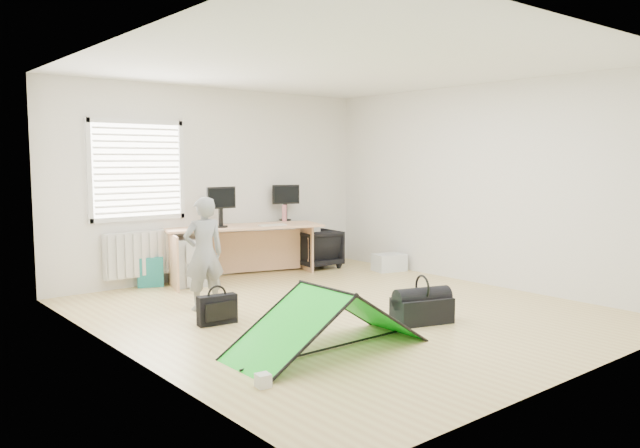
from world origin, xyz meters
TOP-DOWN VIEW (x-y plane):
  - ground at (0.00, 0.00)m, footprint 5.50×5.50m
  - back_wall at (0.00, 2.75)m, footprint 5.00×0.02m
  - window at (-1.20, 2.71)m, footprint 1.20×0.06m
  - radiator at (-1.20, 2.67)m, footprint 1.00×0.12m
  - desk at (0.19, 2.35)m, footprint 2.33×1.29m
  - filing_cabinet at (-0.63, 2.43)m, footprint 0.53×0.63m
  - monitor_left at (-0.17, 2.36)m, footprint 0.43×0.10m
  - monitor_right at (1.09, 2.57)m, footprint 0.43×0.23m
  - keyboard at (0.50, 2.08)m, footprint 0.41×0.21m
  - thermos at (1.00, 2.47)m, footprint 0.07×0.07m
  - office_chair at (1.54, 2.37)m, footprint 0.71×0.73m
  - person at (-1.16, 1.05)m, footprint 0.50×0.37m
  - kite at (-1.06, -0.99)m, footprint 1.82×0.80m
  - storage_crate at (2.22, 1.44)m, footprint 0.53×0.42m
  - tote_bag at (-1.10, 2.63)m, footprint 0.36×0.26m
  - laptop_bag at (-1.37, 0.40)m, footprint 0.42×0.18m
  - white_box at (-2.01, -1.38)m, footprint 0.12×0.12m
  - duffel_bag at (0.31, -0.90)m, footprint 0.67×0.48m

SIDE VIEW (x-z plane):
  - ground at x=0.00m, z-range 0.00..0.00m
  - white_box at x=-2.01m, z-range 0.00..0.10m
  - storage_crate at x=2.22m, z-range 0.00..0.26m
  - duffel_bag at x=0.31m, z-range 0.00..0.26m
  - laptop_bag at x=-1.37m, z-range 0.00..0.31m
  - tote_bag at x=-1.10m, z-range 0.00..0.40m
  - kite at x=-1.06m, z-range 0.00..0.56m
  - office_chair at x=1.54m, z-range 0.00..0.60m
  - filing_cabinet at x=-0.63m, z-range 0.00..0.63m
  - desk at x=0.19m, z-range 0.00..0.76m
  - radiator at x=-1.20m, z-range 0.15..0.75m
  - person at x=-1.16m, z-range 0.00..1.28m
  - keyboard at x=0.50m, z-range 0.76..0.77m
  - thermos at x=1.00m, z-range 0.76..1.00m
  - monitor_right at x=1.09m, z-range 0.76..1.16m
  - monitor_left at x=-0.17m, z-range 0.76..1.17m
  - back_wall at x=0.00m, z-range 0.00..2.70m
  - window at x=-1.20m, z-range 0.95..2.15m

